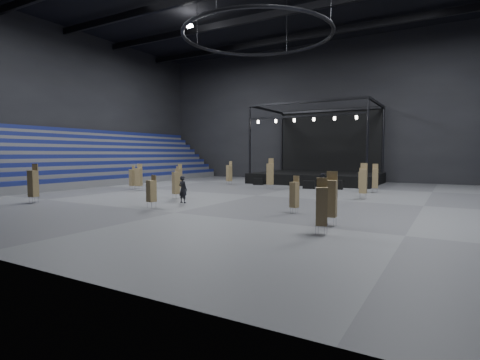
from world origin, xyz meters
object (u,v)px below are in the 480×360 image
Objects in this scene: chair_stack_1 at (270,173)px; chair_stack_10 at (33,183)px; chair_stack_9 at (375,178)px; flight_case_mid at (309,185)px; chair_stack_13 at (294,194)px; flight_case_left at (258,182)px; crew_member at (323,184)px; chair_stack_3 at (139,177)px; chair_stack_5 at (362,179)px; chair_stack_8 at (176,182)px; man_center at (183,189)px; chair_stack_4 at (179,178)px; flight_case_right at (336,185)px; chair_stack_6 at (151,190)px; stage at (319,171)px; chair_stack_11 at (229,173)px; chair_stack_0 at (363,181)px; chair_stack_7 at (132,177)px; chair_stack_12 at (331,198)px; chair_stack_2 at (322,205)px.

chair_stack_10 is at bearing -120.36° from chair_stack_1.
chair_stack_9 is at bearing 34.18° from chair_stack_10.
flight_case_mid is 15.92m from chair_stack_13.
crew_member is at bearing -33.84° from flight_case_left.
chair_stack_3 is (-13.26, -9.85, 0.93)m from flight_case_mid.
chair_stack_5 is at bearing 8.48° from chair_stack_1.
chair_stack_8 is 2.72m from man_center.
flight_case_right is at bearing 42.01° from chair_stack_4.
chair_stack_3 is 12.05m from chair_stack_6.
chair_stack_13 is 1.14× the size of man_center.
chair_stack_11 is at bearing -132.84° from stage.
chair_stack_4 is 1.03× the size of chair_stack_8.
crew_member is at bearing 156.08° from chair_stack_0.
chair_stack_0 is at bearing -100.83° from chair_stack_9.
chair_stack_13 is at bearing -176.96° from man_center.
chair_stack_3 reaches higher than flight_case_right.
chair_stack_11 is at bearing 158.84° from chair_stack_1.
chair_stack_8 is at bearing -15.57° from chair_stack_7.
flight_case_right is 15.18m from chair_stack_4.
chair_stack_3 is at bearing -22.37° from man_center.
flight_case_left is at bearing 50.35° from chair_stack_11.
chair_stack_7 is 22.73m from chair_stack_9.
chair_stack_3 is at bearing -91.75° from chair_stack_11.
chair_stack_9 is 0.97× the size of chair_stack_11.
chair_stack_13 is (10.61, -2.17, -0.14)m from chair_stack_8.
chair_stack_10 reaches higher than chair_stack_4.
chair_stack_0 reaches higher than chair_stack_5.
stage reaches higher than crew_member.
chair_stack_5 is (2.79, -1.64, 0.72)m from flight_case_right.
chair_stack_9 is 1.34× the size of man_center.
chair_stack_12 is (4.98, -18.65, 0.92)m from flight_case_right.
chair_stack_4 is 7.41m from man_center.
chair_stack_1 is 1.38× the size of chair_stack_13.
chair_stack_1 is 20.80m from chair_stack_2.
chair_stack_1 is 1.65× the size of crew_member.
chair_stack_4 is (-11.40, -9.99, 0.85)m from flight_case_right.
chair_stack_6 is (-10.66, -11.74, -0.29)m from chair_stack_0.
chair_stack_0 is at bearing -60.23° from stage.
stage is at bearing 61.39° from chair_stack_7.
chair_stack_9 reaches higher than chair_stack_3.
chair_stack_9 is at bearing 11.55° from chair_stack_3.
chair_stack_10 is at bearing -74.52° from chair_stack_7.
chair_stack_0 reaches higher than chair_stack_6.
chair_stack_0 is 11.92m from chair_stack_12.
chair_stack_10 is 1.04× the size of chair_stack_11.
flight_case_left is 0.45× the size of chair_stack_8.
chair_stack_9 reaches higher than chair_stack_8.
stage is 5.33× the size of chair_stack_12.
chair_stack_11 is 1.21× the size of chair_stack_13.
flight_case_left is at bearing 146.34° from chair_stack_0.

